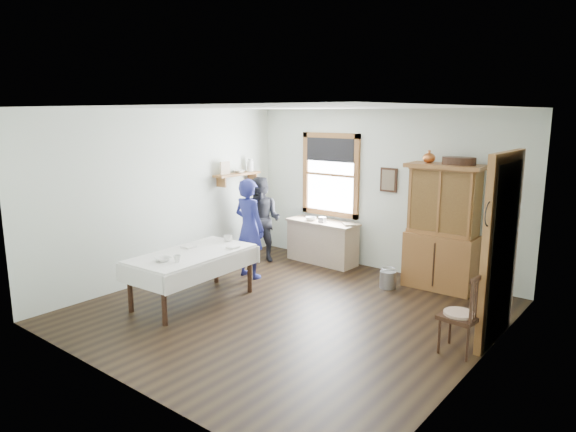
{
  "coord_description": "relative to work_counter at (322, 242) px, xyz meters",
  "views": [
    {
      "loc": [
        4.08,
        -5.13,
        2.64
      ],
      "look_at": [
        -0.24,
        0.3,
        1.24
      ],
      "focal_mm": 32.0,
      "sensor_mm": 36.0,
      "label": 1
    }
  ],
  "objects": [
    {
      "name": "table_cup_a",
      "position": [
        -0.37,
        -1.98,
        0.4
      ],
      "size": [
        0.16,
        0.16,
        0.1
      ],
      "primitive_type": "imported",
      "rotation": [
        0.0,
        0.0,
        -0.34
      ],
      "color": "white",
      "rests_on": "dining_table"
    },
    {
      "name": "shelf_bowl",
      "position": [
        -1.4,
        -0.64,
        1.22
      ],
      "size": [
        0.22,
        0.22,
        0.05
      ],
      "primitive_type": "imported",
      "color": "white",
      "rests_on": "wall_shelf"
    },
    {
      "name": "china_hutch",
      "position": [
        2.19,
        -0.03,
        0.57
      ],
      "size": [
        1.13,
        0.56,
        1.9
      ],
      "primitive_type": "cube",
      "rotation": [
        0.0,
        0.0,
        0.02
      ],
      "color": "#97592E",
      "rests_on": "room"
    },
    {
      "name": "doorway",
      "position": [
        3.42,
        -1.34,
        0.79
      ],
      "size": [
        0.09,
        1.14,
        2.22
      ],
      "color": "#4B4335",
      "rests_on": "room"
    },
    {
      "name": "work_counter",
      "position": [
        0.0,
        0.0,
        0.0
      ],
      "size": [
        1.34,
        0.55,
        0.75
      ],
      "primitive_type": "cube",
      "rotation": [
        0.0,
        0.0,
        -0.04
      ],
      "color": "tan",
      "rests_on": "room"
    },
    {
      "name": "woman_blue",
      "position": [
        -0.46,
        -1.41,
        0.37
      ],
      "size": [
        0.57,
        0.39,
        1.5
      ],
      "primitive_type": "imported",
      "rotation": [
        0.0,
        0.0,
        3.09
      ],
      "color": "navy",
      "rests_on": "room"
    },
    {
      "name": "framed_picture",
      "position": [
        1.12,
        0.27,
        1.17
      ],
      "size": [
        0.3,
        0.04,
        0.4
      ],
      "primitive_type": "cube",
      "color": "#381F13",
      "rests_on": "room"
    },
    {
      "name": "table_bowl",
      "position": [
        -0.28,
        -3.27,
        0.37
      ],
      "size": [
        0.24,
        0.24,
        0.06
      ],
      "primitive_type": "imported",
      "rotation": [
        0.0,
        0.0,
        -0.06
      ],
      "color": "white",
      "rests_on": "dining_table"
    },
    {
      "name": "wall_shelf",
      "position": [
        -1.4,
        -0.66,
        1.2
      ],
      "size": [
        0.24,
        1.0,
        0.44
      ],
      "color": "#97592E",
      "rests_on": "room"
    },
    {
      "name": "wicker_basket",
      "position": [
        2.06,
        -0.14,
        -0.28
      ],
      "size": [
        0.34,
        0.26,
        0.18
      ],
      "primitive_type": "cube",
      "rotation": [
        0.0,
        0.0,
        -0.11
      ],
      "color": "olive",
      "rests_on": "room"
    },
    {
      "name": "counter_book",
      "position": [
        0.46,
        -0.03,
        0.39
      ],
      "size": [
        0.27,
        0.27,
        0.02
      ],
      "primitive_type": "imported",
      "rotation": [
        0.0,
        0.0,
        0.77
      ],
      "color": "brown",
      "rests_on": "work_counter"
    },
    {
      "name": "room",
      "position": [
        0.97,
        -2.19,
        0.97
      ],
      "size": [
        5.01,
        5.01,
        2.7
      ],
      "color": "black",
      "rests_on": "ground"
    },
    {
      "name": "dining_table",
      "position": [
        -0.31,
        -2.75,
        -0.02
      ],
      "size": [
        1.04,
        1.85,
        0.72
      ],
      "primitive_type": "cube",
      "rotation": [
        0.0,
        0.0,
        0.05
      ],
      "color": "white",
      "rests_on": "room"
    },
    {
      "name": "counter_bowl",
      "position": [
        -0.2,
        -0.08,
        0.41
      ],
      "size": [
        0.21,
        0.21,
        0.06
      ],
      "primitive_type": "imported",
      "rotation": [
        0.0,
        0.0,
        -0.04
      ],
      "color": "white",
      "rests_on": "work_counter"
    },
    {
      "name": "rug_beater",
      "position": [
        3.42,
        -1.89,
        1.34
      ],
      "size": [
        0.01,
        0.27,
        0.27
      ],
      "primitive_type": "torus",
      "rotation": [
        0.0,
        1.57,
        0.0
      ],
      "color": "black",
      "rests_on": "room"
    },
    {
      "name": "spindle_chair",
      "position": [
        3.21,
        -1.96,
        0.09
      ],
      "size": [
        0.46,
        0.46,
        0.93
      ],
      "primitive_type": "cube",
      "rotation": [
        0.0,
        0.0,
        -0.08
      ],
      "color": "#381F13",
      "rests_on": "room"
    },
    {
      "name": "figure_dark",
      "position": [
        -0.91,
        -0.6,
        0.33
      ],
      "size": [
        0.79,
        0.68,
        1.41
      ],
      "primitive_type": "imported",
      "rotation": [
        0.0,
        0.0,
        0.24
      ],
      "color": "black",
      "rests_on": "room"
    },
    {
      "name": "pail",
      "position": [
        1.57,
        -0.51,
        -0.24
      ],
      "size": [
        0.31,
        0.31,
        0.26
      ],
      "primitive_type": "cube",
      "rotation": [
        0.0,
        0.0,
        0.29
      ],
      "color": "#9B9DA3",
      "rests_on": "room"
    },
    {
      "name": "table_cup_b",
      "position": [
        -0.11,
        -3.17,
        0.39
      ],
      "size": [
        0.12,
        0.12,
        0.09
      ],
      "primitive_type": "imported",
      "rotation": [
        0.0,
        0.0,
        -0.21
      ],
      "color": "white",
      "rests_on": "dining_table"
    },
    {
      "name": "window",
      "position": [
        -0.03,
        0.27,
        1.25
      ],
      "size": [
        1.18,
        0.07,
        1.48
      ],
      "color": "white",
      "rests_on": "room"
    }
  ]
}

